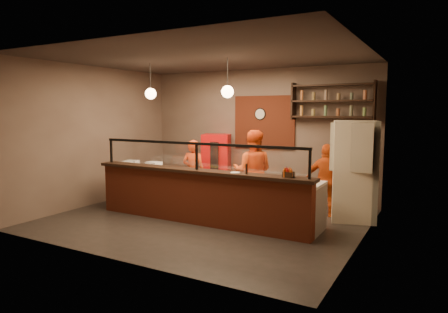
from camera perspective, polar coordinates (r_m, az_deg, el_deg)
The scene contains 29 objects.
floor at distance 8.16m, azimuth -2.70°, elevation -8.98°, with size 6.00×6.00×0.00m, color black.
ceiling at distance 7.92m, azimuth -2.83°, elevation 13.92°, with size 6.00×6.00×0.00m, color #372E2A.
wall_back at distance 10.08m, azimuth 4.76°, elevation 3.22°, with size 6.00×6.00×0.00m, color #6B594E.
wall_left at distance 9.79m, azimuth -17.87°, elevation 2.83°, with size 5.00×5.00×0.00m, color #6B594E.
wall_right at distance 6.80m, azimuth 19.27°, elevation 1.26°, with size 5.00×5.00×0.00m, color #6B594E.
wall_front at distance 5.91m, azimuth -15.64°, elevation 0.64°, with size 6.00×6.00×0.00m, color #6B594E.
brick_patch at distance 9.96m, azimuth 5.76°, elevation 4.90°, with size 1.60×0.04×1.30m, color maroon.
service_counter at distance 7.79m, azimuth -3.88°, elevation -5.94°, with size 4.60×0.25×1.00m, color maroon.
counter_ledge at distance 7.69m, azimuth -3.92°, elevation -2.09°, with size 4.70×0.37×0.06m, color black.
worktop_cabinet at distance 8.22m, azimuth -1.98°, elevation -5.80°, with size 4.60×0.75×0.85m, color gray.
worktop at distance 8.13m, azimuth -1.99°, elevation -2.70°, with size 4.60×0.75×0.05m, color white.
sneeze_guard at distance 7.65m, azimuth -3.94°, elevation 0.44°, with size 4.50×0.05×0.52m.
wall_shelving at distance 9.27m, azimuth 15.19°, elevation 7.67°, with size 1.84×0.28×0.85m.
wall_clock at distance 9.99m, azimuth 5.22°, elevation 6.06°, with size 0.30×0.30×0.04m, color black.
pendant_left at distance 8.90m, azimuth -10.43°, elevation 8.83°, with size 0.24×0.24×0.77m.
pendant_right at distance 7.84m, azimuth 0.50°, elevation 9.25°, with size 0.24×0.24×0.77m.
cook_left at distance 9.33m, azimuth -4.35°, elevation -2.24°, with size 0.55×0.36×1.52m, color red.
cook_mid at distance 8.56m, azimuth 4.12°, elevation -2.15°, with size 0.87×0.67×1.78m, color #DA4814.
cook_right at distance 8.53m, azimuth 14.46°, elevation -3.30°, with size 0.88×0.37×1.51m, color #C44512.
fridge at distance 8.35m, azimuth 18.12°, elevation -1.96°, with size 0.83×0.77×1.99m, color beige.
red_cooler at distance 10.30m, azimuth -1.07°, elevation -1.20°, with size 0.68×0.62×1.59m, color #BD0C0D.
pizza_dough at distance 8.36m, azimuth -4.66°, elevation -2.25°, with size 0.44×0.44×0.01m, color white.
prep_tub_a at distance 9.44m, azimuth -13.04°, elevation -0.97°, with size 0.29×0.23×0.15m, color silver.
prep_tub_b at distance 9.01m, azimuth -10.01°, elevation -1.24°, with size 0.31×0.25×0.15m, color silver.
prep_tub_c at distance 9.29m, azimuth -13.90°, elevation -1.15°, with size 0.27×0.21×0.13m, color silver.
rolling_pin at distance 8.44m, azimuth -3.89°, elevation -2.01°, with size 0.06×0.06×0.34m, color gold.
condiment_caddy at distance 6.87m, azimuth 9.19°, elevation -2.54°, with size 0.17×0.13×0.09m, color black.
pepper_mill at distance 7.12m, azimuth 3.24°, elevation -1.79°, with size 0.04×0.04×0.18m, color black.
small_plate at distance 7.25m, azimuth 1.60°, elevation -2.32°, with size 0.17×0.17×0.01m, color silver.
Camera 1 is at (4.14, -6.67, 2.19)m, focal length 32.00 mm.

